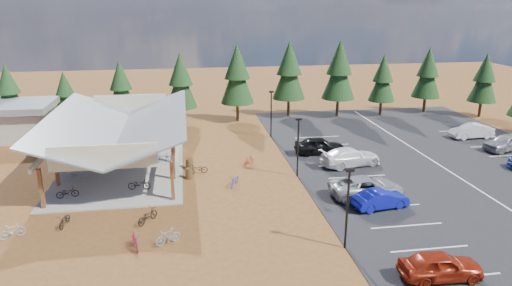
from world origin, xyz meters
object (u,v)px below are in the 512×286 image
at_px(bike_2, 110,151).
at_px(bike_12, 147,216).
at_px(bike_9, 12,231).
at_px(trash_bin_0, 189,173).
at_px(bike_8, 65,220).
at_px(car_8, 507,142).
at_px(bike_pavilion, 120,125).
at_px(bike_13, 168,237).
at_px(lamp_post_1, 298,143).
at_px(bike_7, 154,141).
at_px(bike_4, 139,184).
at_px(bike_5, 146,161).
at_px(car_9, 471,131).
at_px(lamp_post_0, 348,203).
at_px(trash_bin_1, 189,164).
at_px(bike_16, 198,169).
at_px(car_0, 441,266).
at_px(bike_6, 163,158).
at_px(car_3, 350,157).
at_px(car_2, 366,187).
at_px(bike_3, 121,136).
at_px(bike_0, 67,192).
at_px(car_4, 319,146).
at_px(outbuilding, 0,120).
at_px(bike_14, 235,180).
at_px(bike_15, 249,161).
at_px(lamp_post_2, 271,111).
at_px(bike_1, 77,173).
at_px(car_1, 381,199).
at_px(bike_11, 135,241).

relative_size(bike_2, bike_12, 0.86).
bearing_deg(bike_9, trash_bin_0, -81.74).
xyz_separation_m(bike_8, car_8, (39.80, 9.97, 0.44)).
relative_size(bike_pavilion, bike_13, 11.64).
height_order(lamp_post_1, bike_7, lamp_post_1).
height_order(bike_4, bike_5, bike_4).
height_order(bike_9, car_9, car_9).
relative_size(lamp_post_0, car_9, 1.10).
bearing_deg(car_9, bike_13, -63.47).
distance_m(trash_bin_1, bike_16, 1.61).
xyz_separation_m(bike_13, car_0, (14.54, -6.04, 0.30)).
distance_m(bike_16, car_8, 30.77).
xyz_separation_m(lamp_post_1, bike_6, (-11.48, 5.21, -2.46)).
height_order(bike_6, car_3, car_3).
distance_m(bike_pavilion, bike_5, 3.90).
bearing_deg(bike_8, car_2, 11.88).
xyz_separation_m(bike_4, car_2, (17.21, -3.94, 0.26)).
xyz_separation_m(bike_pavilion, trash_bin_0, (5.85, -4.07, -3.37)).
relative_size(bike_3, bike_6, 0.98).
xyz_separation_m(bike_0, car_4, (21.87, 7.29, 0.34)).
bearing_deg(bike_4, outbuilding, 48.53).
relative_size(trash_bin_0, bike_8, 0.54).
bearing_deg(car_0, bike_6, 39.07).
distance_m(bike_12, bike_14, 8.53).
relative_size(bike_12, car_2, 0.33).
xyz_separation_m(bike_6, bike_15, (7.74, -1.96, -0.08)).
distance_m(bike_7, car_3, 19.97).
bearing_deg(lamp_post_0, bike_15, 103.76).
distance_m(lamp_post_2, bike_7, 12.81).
distance_m(bike_pavilion, bike_3, 8.52).
bearing_deg(lamp_post_1, bike_pavilion, 161.57).
distance_m(bike_0, bike_16, 10.59).
height_order(bike_9, bike_12, bike_12).
distance_m(trash_bin_1, bike_5, 4.03).
relative_size(bike_pavilion, bike_0, 12.00).
bearing_deg(outbuilding, trash_bin_0, -37.22).
distance_m(trash_bin_1, bike_2, 8.80).
bearing_deg(bike_1, bike_2, -25.29).
distance_m(outbuilding, bike_0, 20.84).
bearing_deg(car_3, car_1, 162.85).
xyz_separation_m(bike_9, car_1, (24.74, 0.46, 0.24)).
bearing_deg(car_8, bike_16, -98.66).
bearing_deg(lamp_post_1, car_1, -58.29).
bearing_deg(bike_4, bike_14, -85.58).
bearing_deg(car_2, lamp_post_0, 147.93).
distance_m(bike_5, bike_14, 9.33).
distance_m(bike_7, bike_14, 13.81).
relative_size(lamp_post_0, bike_15, 3.48).
relative_size(bike_6, bike_11, 0.92).
bearing_deg(bike_9, car_2, -113.03).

